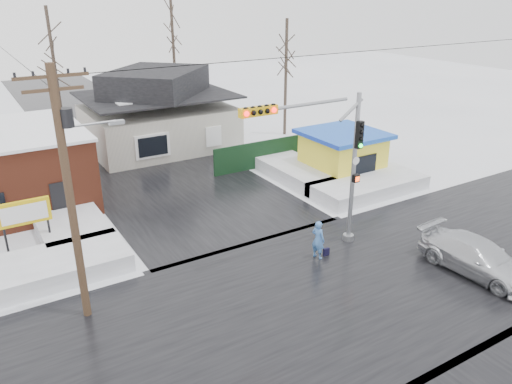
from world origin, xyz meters
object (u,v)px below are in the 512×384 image
traffic_signal (328,154)px  utility_pole (70,184)px  car (477,257)px  kiosk (342,154)px  pedestrian (318,240)px  marquee_sign (24,214)px

traffic_signal → utility_pole: bearing=177.1°
utility_pole → car: 16.14m
utility_pole → kiosk: size_ratio=1.96×
utility_pole → car: utility_pole is taller
traffic_signal → kiosk: traffic_signal is taller
utility_pole → pedestrian: utility_pole is taller
utility_pole → kiosk: (17.43, 6.49, -3.65)m
utility_pole → marquee_sign: bearing=100.1°
pedestrian → car: bearing=-147.7°
kiosk → car: kiosk is taller
marquee_sign → kiosk: kiosk is taller
traffic_signal → car: (4.18, -4.92, -3.82)m
pedestrian → car: 6.58m
traffic_signal → car: bearing=-49.6°
traffic_signal → marquee_sign: (-11.43, 6.53, -2.62)m
car → traffic_signal: bearing=126.4°
utility_pole → pedestrian: 10.60m
traffic_signal → pedestrian: traffic_signal is taller
marquee_sign → kiosk: (18.50, 0.50, -0.46)m
kiosk → traffic_signal: bearing=-135.2°
kiosk → car: bearing=-103.6°
utility_pole → marquee_sign: (-1.07, 5.99, -3.19)m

